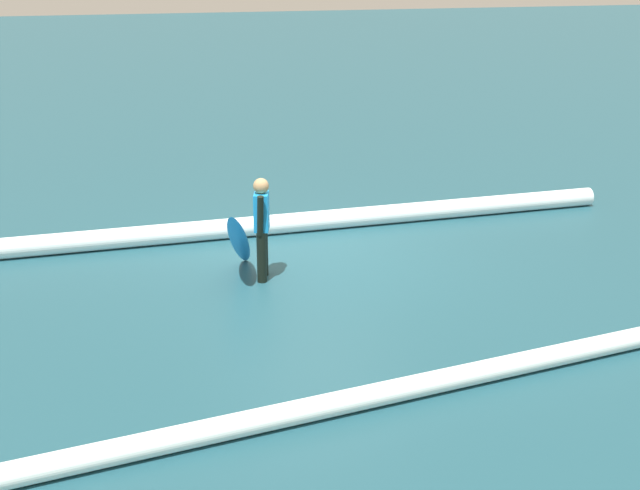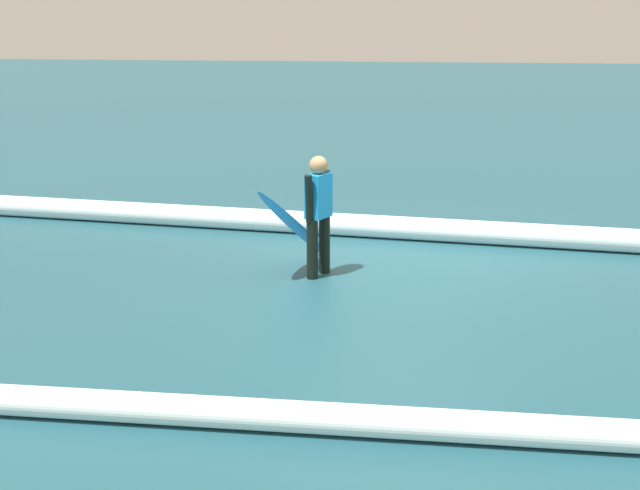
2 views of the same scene
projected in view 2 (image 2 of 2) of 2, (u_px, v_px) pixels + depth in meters
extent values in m
plane|color=#1D4A56|center=(397.00, 270.00, 9.98)|extent=(138.59, 138.59, 0.00)
cylinder|color=black|center=(312.00, 249.00, 9.58)|extent=(0.14, 0.14, 0.73)
cylinder|color=black|center=(324.00, 244.00, 9.81)|extent=(0.14, 0.14, 0.73)
cube|color=#198CD8|center=(318.00, 196.00, 9.53)|extent=(0.30, 0.39, 0.53)
sphere|color=tan|center=(318.00, 165.00, 9.43)|extent=(0.22, 0.22, 0.22)
cylinder|color=black|center=(309.00, 199.00, 9.35)|extent=(0.09, 0.16, 0.58)
cylinder|color=black|center=(328.00, 193.00, 9.70)|extent=(0.09, 0.21, 0.58)
ellipsoid|color=#268CE5|center=(296.00, 227.00, 9.80)|extent=(0.78, 1.54, 1.18)
ellipsoid|color=blue|center=(296.00, 227.00, 9.80)|extent=(0.52, 1.20, 0.96)
cylinder|color=white|center=(326.00, 224.00, 11.71)|extent=(14.26, 0.88, 0.33)
cylinder|color=white|center=(49.00, 402.00, 6.17)|extent=(23.15, 1.97, 0.24)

